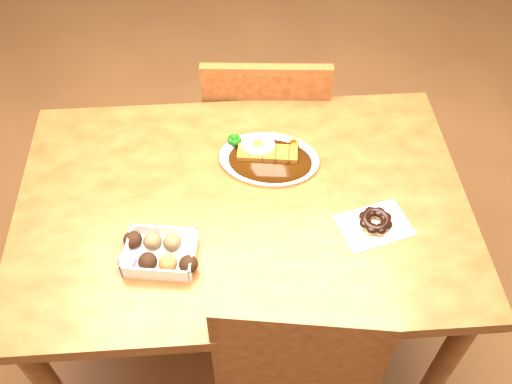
{
  "coord_description": "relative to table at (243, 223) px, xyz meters",
  "views": [
    {
      "loc": [
        -0.03,
        -0.95,
        1.93
      ],
      "look_at": [
        0.03,
        -0.02,
        0.81
      ],
      "focal_mm": 40.0,
      "sensor_mm": 36.0,
      "label": 1
    }
  ],
  "objects": [
    {
      "name": "pon_de_ring",
      "position": [
        0.33,
        -0.1,
        0.12
      ],
      "size": [
        0.2,
        0.17,
        0.03
      ],
      "rotation": [
        0.0,
        0.0,
        0.27
      ],
      "color": "silver",
      "rests_on": "table"
    },
    {
      "name": "table",
      "position": [
        0.0,
        0.0,
        0.0
      ],
      "size": [
        1.2,
        0.8,
        0.75
      ],
      "color": "#542910",
      "rests_on": "ground"
    },
    {
      "name": "ground",
      "position": [
        0.0,
        0.0,
        -0.65
      ],
      "size": [
        6.0,
        6.0,
        0.0
      ],
      "primitive_type": "plane",
      "color": "brown",
      "rests_on": "ground"
    },
    {
      "name": "donut_box",
      "position": [
        -0.21,
        -0.17,
        0.12
      ],
      "size": [
        0.19,
        0.15,
        0.05
      ],
      "rotation": [
        0.0,
        0.0,
        -0.15
      ],
      "color": "white",
      "rests_on": "table"
    },
    {
      "name": "katsu_curry_plate",
      "position": [
        0.08,
        0.14,
        0.11
      ],
      "size": [
        0.31,
        0.25,
        0.06
      ],
      "rotation": [
        0.0,
        0.0,
        -0.2
      ],
      "color": "white",
      "rests_on": "table"
    },
    {
      "name": "chair_far",
      "position": [
        0.11,
        0.53,
        -0.17
      ],
      "size": [
        0.45,
        0.45,
        0.87
      ],
      "rotation": [
        0.0,
        0.0,
        3.06
      ],
      "color": "#542910",
      "rests_on": "ground"
    }
  ]
}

